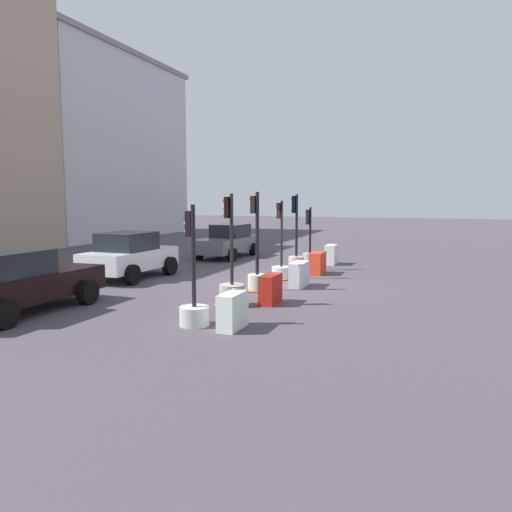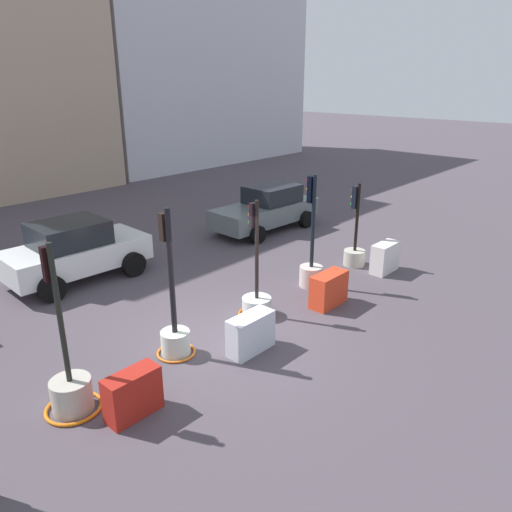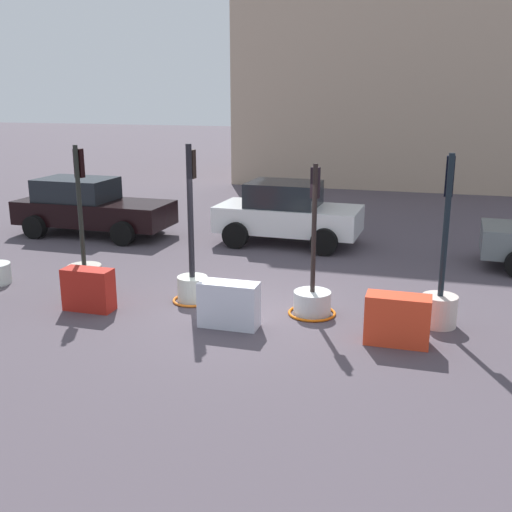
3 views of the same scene
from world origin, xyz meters
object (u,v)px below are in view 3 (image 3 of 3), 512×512
object	(u,v)px
traffic_light_3	(312,295)
car_black_sedan	(90,207)
car_white_van	(287,213)
construction_barrier_3	(397,320)
traffic_light_2	(192,275)
construction_barrier_2	(229,305)
construction_barrier_1	(89,289)
traffic_light_1	(85,272)
traffic_light_4	(440,295)

from	to	relation	value
traffic_light_3	car_black_sedan	xyz separation A→B (m)	(-7.62, 4.79, 0.44)
traffic_light_3	car_white_van	bearing A→B (deg)	108.30
construction_barrier_3	traffic_light_2	bearing A→B (deg)	165.80
traffic_light_3	car_black_sedan	size ratio (longest dim) A/B	0.62
construction_barrier_2	car_black_sedan	bearing A→B (deg)	137.24
construction_barrier_1	traffic_light_3	bearing A→B (deg)	12.99
construction_barrier_1	car_white_van	xyz separation A→B (m)	(2.45, 6.33, 0.44)
traffic_light_3	construction_barrier_1	world-z (taller)	traffic_light_3
construction_barrier_2	car_black_sedan	distance (m)	8.58
traffic_light_2	traffic_light_1	bearing A→B (deg)	-177.20
traffic_light_2	car_white_van	bearing A→B (deg)	82.45
construction_barrier_3	traffic_light_3	bearing A→B (deg)	149.13
construction_barrier_1	traffic_light_2	bearing A→B (deg)	30.58
traffic_light_2	traffic_light_4	xyz separation A→B (m)	(4.80, 0.02, 0.02)
construction_barrier_3	car_white_van	size ratio (longest dim) A/B	0.27
traffic_light_2	traffic_light_3	xyz separation A→B (m)	(2.47, -0.06, -0.17)
traffic_light_4	construction_barrier_2	distance (m)	3.82
construction_barrier_3	construction_barrier_2	bearing A→B (deg)	-178.99
traffic_light_1	construction_barrier_3	xyz separation A→B (m)	(6.51, -0.93, -0.02)
traffic_light_1	traffic_light_3	distance (m)	4.86
construction_barrier_3	car_black_sedan	world-z (taller)	car_black_sedan
traffic_light_4	car_white_van	distance (m)	6.69
car_white_van	construction_barrier_3	bearing A→B (deg)	-61.68
traffic_light_2	construction_barrier_3	xyz separation A→B (m)	(4.12, -1.04, -0.13)
traffic_light_1	car_white_van	bearing A→B (deg)	60.28
traffic_light_1	car_white_van	size ratio (longest dim) A/B	0.77
traffic_light_4	car_white_van	size ratio (longest dim) A/B	0.78
traffic_light_1	traffic_light_2	bearing A→B (deg)	2.80
car_white_van	traffic_light_3	bearing A→B (deg)	-71.70
traffic_light_4	construction_barrier_2	xyz separation A→B (m)	(-3.65, -1.11, -0.17)
construction_barrier_2	construction_barrier_3	distance (m)	2.97
construction_barrier_2	car_black_sedan	xyz separation A→B (m)	(-6.30, 5.82, 0.41)
traffic_light_4	traffic_light_2	bearing A→B (deg)	-179.80
traffic_light_2	construction_barrier_1	xyz separation A→B (m)	(-1.75, -1.03, -0.15)
traffic_light_2	construction_barrier_1	size ratio (longest dim) A/B	3.25
traffic_light_3	construction_barrier_1	xyz separation A→B (m)	(-4.22, -0.97, 0.03)
car_black_sedan	construction_barrier_1	bearing A→B (deg)	-59.48
traffic_light_1	construction_barrier_1	world-z (taller)	traffic_light_1
construction_barrier_2	construction_barrier_3	size ratio (longest dim) A/B	1.01
construction_barrier_2	construction_barrier_1	bearing A→B (deg)	178.79
traffic_light_2	traffic_light_3	world-z (taller)	traffic_light_2
construction_barrier_3	traffic_light_4	bearing A→B (deg)	57.25
traffic_light_1	traffic_light_2	size ratio (longest dim) A/B	0.98
traffic_light_1	car_white_van	xyz separation A→B (m)	(3.09, 5.41, 0.41)
traffic_light_2	construction_barrier_1	bearing A→B (deg)	-149.42
construction_barrier_3	car_white_van	xyz separation A→B (m)	(-3.42, 6.34, 0.43)
traffic_light_1	construction_barrier_2	xyz separation A→B (m)	(3.54, -0.98, -0.03)
construction_barrier_2	car_white_van	size ratio (longest dim) A/B	0.27
traffic_light_1	construction_barrier_3	bearing A→B (deg)	-8.10
traffic_light_2	car_white_van	xyz separation A→B (m)	(0.70, 5.30, 0.30)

